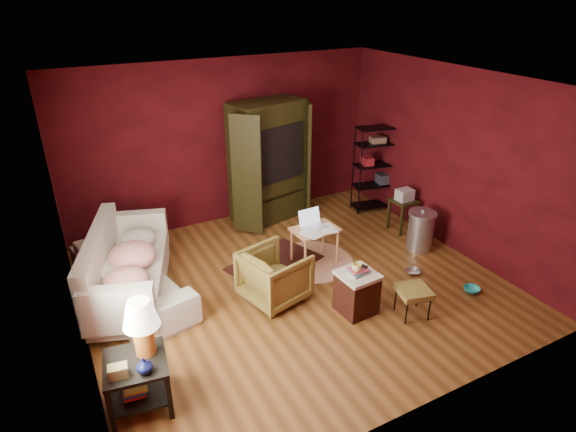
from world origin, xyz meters
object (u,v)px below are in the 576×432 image
Objects in this scene: armchair at (275,273)px; hamper at (357,291)px; laptop_desk at (314,232)px; wire_shelving at (376,165)px; sofa at (129,269)px; side_table at (139,345)px; tv_armoire at (268,160)px.

armchair is 1.10m from hamper.
wire_shelving is at bearing 26.87° from laptop_desk.
hamper is 0.80× the size of laptop_desk.
sofa is 1.93m from side_table.
laptop_desk is 2.30m from wire_shelving.
wire_shelving is (4.61, 0.78, 0.43)m from sofa.
side_table is (-1.94, -0.97, 0.31)m from armchair.
tv_armoire is at bearing 47.63° from side_table.
armchair is 1.20× the size of hamper.
armchair is 1.12m from laptop_desk.
armchair is at bearing 26.51° from side_table.
hamper is 0.31× the size of tv_armoire.
tv_armoire is at bearing -38.00° from armchair.
side_table is 3.29m from laptop_desk.
tv_armoire is (0.22, 3.02, 0.80)m from hamper.
tv_armoire reaches higher than hamper.
laptop_desk is (0.15, 1.32, 0.21)m from hamper.
tv_armoire reaches higher than laptop_desk.
hamper is 3.13m from tv_armoire.
armchair is 2.19m from side_table.
sofa reaches higher than laptop_desk.
wire_shelving reaches higher than hamper.
laptop_desk reaches higher than hamper.
tv_armoire is (1.02, 2.28, 0.71)m from armchair.
side_table is at bearing -175.24° from hamper.
sofa is at bearing 146.19° from hamper.
wire_shelving reaches higher than side_table.
tv_armoire reaches higher than sofa.
sofa is 2.84× the size of armchair.
side_table is 1.80× the size of hamper.
armchair is at bearing 137.42° from hamper.
wire_shelving is (2.12, 2.45, 0.57)m from hamper.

